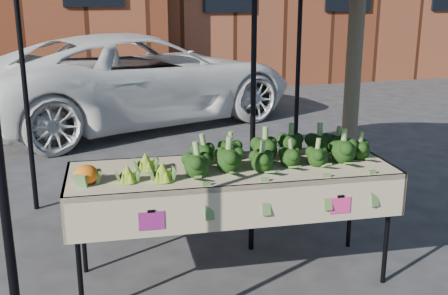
# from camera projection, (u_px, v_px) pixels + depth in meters

# --- Properties ---
(ground) EXTENTS (90.00, 90.00, 0.00)m
(ground) POSITION_uv_depth(u_px,v_px,m) (255.00, 278.00, 4.26)
(ground) COLOR #2B2B2D
(table) EXTENTS (2.46, 1.02, 0.90)m
(table) POSITION_uv_depth(u_px,v_px,m) (232.00, 224.00, 4.16)
(table) COLOR #C0B593
(table) RESTS_ON ground
(canopy) EXTENTS (3.16, 3.16, 2.74)m
(canopy) POSITION_uv_depth(u_px,v_px,m) (209.00, 94.00, 4.36)
(canopy) COLOR black
(canopy) RESTS_ON ground
(broccoli_heap) EXTENTS (1.51, 0.54, 0.23)m
(broccoli_heap) POSITION_uv_depth(u_px,v_px,m) (276.00, 148.00, 4.14)
(broccoli_heap) COLOR black
(broccoli_heap) RESTS_ON table
(romanesco_cluster) EXTENTS (0.40, 0.44, 0.17)m
(romanesco_cluster) POSITION_uv_depth(u_px,v_px,m) (142.00, 165.00, 3.81)
(romanesco_cluster) COLOR #75A522
(romanesco_cluster) RESTS_ON table
(cauliflower_pair) EXTENTS (0.17, 0.17, 0.16)m
(cauliflower_pair) POSITION_uv_depth(u_px,v_px,m) (86.00, 173.00, 3.67)
(cauliflower_pair) COLOR orange
(cauliflower_pair) RESTS_ON table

